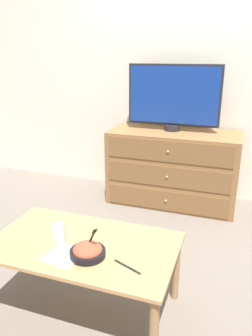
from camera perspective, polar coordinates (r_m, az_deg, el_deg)
name	(u,v)px	position (r m, az deg, el deg)	size (l,w,h in m)	color
ground_plane	(187,192)	(3.65, 10.50, -4.06)	(12.00, 12.00, 0.00)	#70665B
wall_back	(195,67)	(3.38, 11.95, 16.76)	(12.00, 0.05, 2.60)	silver
dresser	(173,168)	(3.26, 8.15, 0.04)	(1.23, 0.55, 0.72)	olive
tv	(174,97)	(3.17, 8.29, 12.18)	(0.87, 0.15, 0.62)	#232328
coffee_table	(83,252)	(1.89, -7.42, -14.31)	(1.03, 0.60, 0.44)	tan
takeout_bowl	(88,251)	(1.74, -6.70, -14.19)	(0.18, 0.18, 0.18)	black
drink_cup	(59,234)	(1.88, -11.61, -11.17)	(0.07, 0.07, 0.10)	white
napkin	(64,255)	(1.77, -10.75, -14.73)	(0.20, 0.20, 0.00)	silver
knife	(127,267)	(1.67, 0.23, -16.82)	(0.16, 0.07, 0.01)	black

